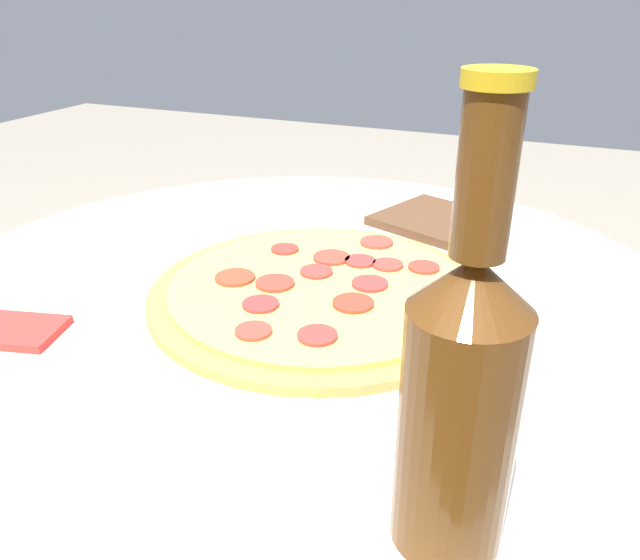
# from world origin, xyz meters

# --- Properties ---
(table) EXTENTS (0.86, 0.86, 0.70)m
(table) POSITION_xyz_m (0.00, 0.00, 0.54)
(table) COLOR silver
(table) RESTS_ON ground_plane
(pizza) EXTENTS (0.36, 0.36, 0.02)m
(pizza) POSITION_xyz_m (-0.03, 0.02, 0.71)
(pizza) COLOR #C68E47
(pizza) RESTS_ON table
(beer_bottle) EXTENTS (0.07, 0.07, 0.27)m
(beer_bottle) POSITION_xyz_m (-0.23, 0.28, 0.80)
(beer_bottle) COLOR #563314
(beer_bottle) RESTS_ON table
(pizza_paddle) EXTENTS (0.18, 0.27, 0.02)m
(pizza_paddle) POSITION_xyz_m (-0.10, -0.27, 0.71)
(pizza_paddle) COLOR brown
(pizza_paddle) RESTS_ON table
(napkin) EXTENTS (0.11, 0.08, 0.01)m
(napkin) POSITION_xyz_m (0.21, 0.20, 0.70)
(napkin) COLOR red
(napkin) RESTS_ON table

